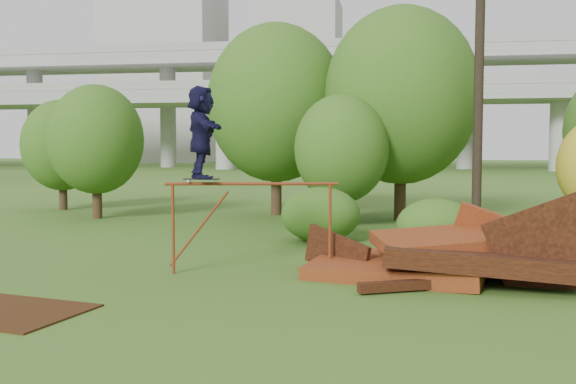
% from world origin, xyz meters
% --- Properties ---
extents(ground, '(240.00, 240.00, 0.00)m').
position_xyz_m(ground, '(0.00, 0.00, 0.00)').
color(ground, '#2D5116').
rests_on(ground, ground).
extents(scrap_pile, '(5.63, 3.11, 2.17)m').
position_xyz_m(scrap_pile, '(2.27, 1.62, 0.39)').
color(scrap_pile, '#4F1D0E').
rests_on(scrap_pile, ground).
extents(grind_rail, '(3.35, 0.72, 1.81)m').
position_xyz_m(grind_rail, '(-1.46, 1.60, 1.35)').
color(grind_rail, maroon).
rests_on(grind_rail, ground).
extents(skateboard, '(0.73, 0.32, 0.07)m').
position_xyz_m(skateboard, '(-2.42, 1.42, 1.87)').
color(skateboard, black).
rests_on(skateboard, grind_rail).
extents(skater, '(1.22, 1.74, 1.81)m').
position_xyz_m(skater, '(-2.42, 1.42, 2.79)').
color(skater, black).
rests_on(skater, skateboard).
extents(flat_plate, '(2.68, 2.14, 0.03)m').
position_xyz_m(flat_plate, '(-4.51, -1.97, 0.01)').
color(flat_plate, '#361D0B').
rests_on(flat_plate, ground).
extents(tree_0, '(3.32, 3.32, 4.69)m').
position_xyz_m(tree_0, '(-9.04, 10.29, 2.77)').
color(tree_0, black).
rests_on(tree_0, ground).
extents(tree_1, '(5.05, 5.05, 7.02)m').
position_xyz_m(tree_1, '(-3.05, 12.56, 4.11)').
color(tree_1, black).
rests_on(tree_1, ground).
extents(tree_2, '(2.94, 2.94, 4.15)m').
position_xyz_m(tree_2, '(-0.36, 9.24, 2.45)').
color(tree_2, black).
rests_on(tree_2, ground).
extents(tree_3, '(5.22, 5.22, 7.24)m').
position_xyz_m(tree_3, '(1.46, 11.49, 4.24)').
color(tree_3, black).
rests_on(tree_3, ground).
extents(tree_6, '(3.14, 3.14, 4.39)m').
position_xyz_m(tree_6, '(-11.82, 12.98, 2.58)').
color(tree_6, black).
rests_on(tree_6, ground).
extents(shrub_left, '(2.10, 1.94, 1.45)m').
position_xyz_m(shrub_left, '(-0.62, 6.05, 0.73)').
color(shrub_left, '#204412').
rests_on(shrub_left, ground).
extents(shrub_right, '(1.86, 1.71, 1.32)m').
position_xyz_m(shrub_right, '(2.27, 4.51, 0.66)').
color(shrub_right, '#204412').
rests_on(shrub_right, ground).
extents(utility_pole, '(1.40, 0.28, 10.53)m').
position_xyz_m(utility_pole, '(3.70, 9.11, 5.34)').
color(utility_pole, black).
rests_on(utility_pole, ground).
extents(freeway_overpass, '(160.00, 15.00, 13.70)m').
position_xyz_m(freeway_overpass, '(0.00, 62.92, 10.32)').
color(freeway_overpass, gray).
rests_on(freeway_overpass, ground).
extents(building_left, '(18.00, 16.00, 35.00)m').
position_xyz_m(building_left, '(-38.00, 95.00, 17.50)').
color(building_left, '#9E9E99').
rests_on(building_left, ground).
extents(building_right, '(14.00, 14.00, 28.00)m').
position_xyz_m(building_right, '(-16.00, 102.00, 14.00)').
color(building_right, '#9E9E99').
rests_on(building_right, ground).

